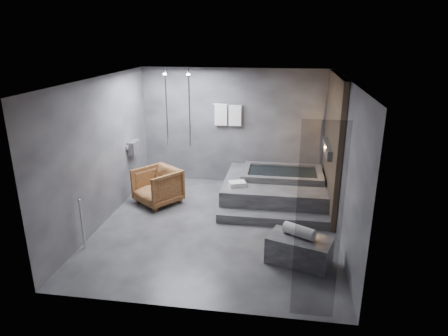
# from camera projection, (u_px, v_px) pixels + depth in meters

# --- Properties ---
(room) EXTENTS (5.00, 5.04, 2.82)m
(room) POSITION_uv_depth(u_px,v_px,m) (240.00, 137.00, 7.39)
(room) COLOR #2C2C2F
(room) RESTS_ON ground
(tub_deck) EXTENTS (2.20, 2.00, 0.50)m
(tub_deck) POSITION_uv_depth(u_px,v_px,m) (275.00, 189.00, 8.90)
(tub_deck) COLOR #313134
(tub_deck) RESTS_ON ground
(tub_step) EXTENTS (2.20, 0.36, 0.18)m
(tub_step) POSITION_uv_depth(u_px,v_px,m) (273.00, 219.00, 7.85)
(tub_step) COLOR #313134
(tub_step) RESTS_ON ground
(concrete_bench) EXTENTS (1.12, 0.84, 0.45)m
(concrete_bench) POSITION_uv_depth(u_px,v_px,m) (299.00, 250.00, 6.45)
(concrete_bench) COLOR #353538
(concrete_bench) RESTS_ON ground
(driftwood_chair) EXTENTS (1.19, 1.20, 0.79)m
(driftwood_chair) POSITION_uv_depth(u_px,v_px,m) (158.00, 186.00, 8.69)
(driftwood_chair) COLOR #452511
(driftwood_chair) RESTS_ON ground
(rolled_towel) EXTENTS (0.55, 0.42, 0.19)m
(rolled_towel) POSITION_uv_depth(u_px,v_px,m) (299.00, 231.00, 6.40)
(rolled_towel) COLOR white
(rolled_towel) RESTS_ON concrete_bench
(deck_towel) EXTENTS (0.41, 0.35, 0.09)m
(deck_towel) POSITION_uv_depth(u_px,v_px,m) (237.00, 184.00, 8.40)
(deck_towel) COLOR silver
(deck_towel) RESTS_ON tub_deck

